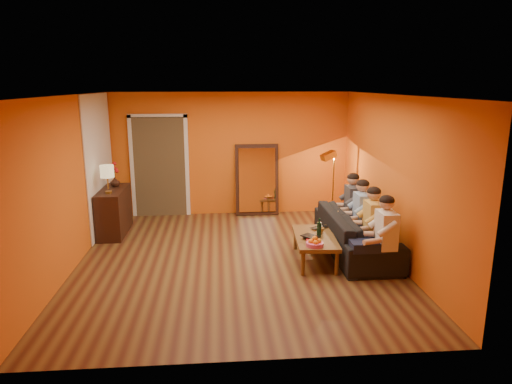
{
  "coord_description": "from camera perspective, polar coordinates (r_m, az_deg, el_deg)",
  "views": [
    {
      "loc": [
        -0.27,
        -6.88,
        2.77
      ],
      "look_at": [
        0.35,
        0.5,
        1.0
      ],
      "focal_mm": 32.0,
      "sensor_mm": 36.0,
      "label": 1
    }
  ],
  "objects": [
    {
      "name": "door_jamb_left",
      "position": [
        9.91,
        -15.21,
        2.97
      ],
      "size": [
        0.08,
        0.06,
        2.2
      ],
      "primitive_type": "cube",
      "color": "white",
      "rests_on": "wall_back"
    },
    {
      "name": "door_jamb_right",
      "position": [
        9.77,
        -8.61,
        3.14
      ],
      "size": [
        0.08,
        0.06,
        2.2
      ],
      "primitive_type": "cube",
      "color": "white",
      "rests_on": "wall_back"
    },
    {
      "name": "wine_bottle",
      "position": [
        7.2,
        7.89,
        -4.44
      ],
      "size": [
        0.07,
        0.07,
        0.31
      ],
      "primitive_type": "cylinder",
      "color": "black",
      "rests_on": "coffee_table"
    },
    {
      "name": "fruit_bowl",
      "position": [
        6.82,
        7.37,
        -6.1
      ],
      "size": [
        0.26,
        0.26,
        0.16
      ],
      "primitive_type": null,
      "color": "#CE487D",
      "rests_on": "coffee_table"
    },
    {
      "name": "white_accent",
      "position": [
        9.03,
        -18.96,
        3.34
      ],
      "size": [
        0.02,
        1.9,
        2.58
      ],
      "primitive_type": "cube",
      "color": "white",
      "rests_on": "wall_left"
    },
    {
      "name": "book_upper",
      "position": [
        7.04,
        6.31,
        -5.7
      ],
      "size": [
        0.3,
        0.3,
        0.02
      ],
      "primitive_type": "imported",
      "rotation": [
        0.0,
        0.0,
        0.71
      ],
      "color": "black",
      "rests_on": "book_mid"
    },
    {
      "name": "mirror_glass",
      "position": [
        9.72,
        0.15,
        1.5
      ],
      "size": [
        0.78,
        0.21,
        1.35
      ],
      "primitive_type": "cube",
      "rotation": [
        -0.14,
        0.0,
        0.0
      ],
      "color": "white",
      "rests_on": "mirror_frame"
    },
    {
      "name": "mirror_frame",
      "position": [
        9.76,
        0.13,
        1.55
      ],
      "size": [
        0.92,
        0.27,
        1.51
      ],
      "primitive_type": "cube",
      "rotation": [
        -0.14,
        0.0,
        0.0
      ],
      "color": "#331B11",
      "rests_on": "floor"
    },
    {
      "name": "person_mid_right",
      "position": [
        7.88,
        13.14,
        -2.83
      ],
      "size": [
        0.7,
        0.44,
        1.22
      ],
      "primitive_type": null,
      "color": "#81A0C7",
      "rests_on": "sofa"
    },
    {
      "name": "table_lamp",
      "position": [
        8.53,
        -18.06,
        1.52
      ],
      "size": [
        0.24,
        0.24,
        0.51
      ],
      "primitive_type": null,
      "color": "beige",
      "rests_on": "sideboard"
    },
    {
      "name": "laptop",
      "position": [
        7.64,
        8.16,
        -4.5
      ],
      "size": [
        0.39,
        0.35,
        0.03
      ],
      "primitive_type": "imported",
      "rotation": [
        0.0,
        0.0,
        0.56
      ],
      "color": "black",
      "rests_on": "coffee_table"
    },
    {
      "name": "person_far_right",
      "position": [
        8.39,
        12.01,
        -1.79
      ],
      "size": [
        0.7,
        0.44,
        1.22
      ],
      "primitive_type": null,
      "color": "#36363B",
      "rests_on": "sofa"
    },
    {
      "name": "person_mid_left",
      "position": [
        7.38,
        14.43,
        -4.01
      ],
      "size": [
        0.7,
        0.44,
        1.22
      ],
      "primitive_type": null,
      "color": "gold",
      "rests_on": "sofa"
    },
    {
      "name": "person_far_left",
      "position": [
        6.89,
        15.91,
        -5.36
      ],
      "size": [
        0.7,
        0.44,
        1.22
      ],
      "primitive_type": null,
      "color": "beige",
      "rests_on": "sofa"
    },
    {
      "name": "flowers",
      "position": [
        9.04,
        -17.33,
        2.89
      ],
      "size": [
        0.17,
        0.17,
        0.48
      ],
      "primitive_type": null,
      "color": "red",
      "rests_on": "vase"
    },
    {
      "name": "vase",
      "position": [
        9.09,
        -17.22,
        1.23
      ],
      "size": [
        0.18,
        0.18,
        0.19
      ],
      "primitive_type": "imported",
      "color": "#331B11",
      "rests_on": "sideboard"
    },
    {
      "name": "coffee_table",
      "position": [
        7.36,
        7.34,
        -7.04
      ],
      "size": [
        0.7,
        1.26,
        0.42
      ],
      "primitive_type": null,
      "rotation": [
        0.0,
        0.0,
        -0.07
      ],
      "color": "brown",
      "rests_on": "floor"
    },
    {
      "name": "door_header",
      "position": [
        9.69,
        -12.24,
        9.29
      ],
      "size": [
        1.22,
        0.06,
        0.08
      ],
      "primitive_type": "cube",
      "color": "white",
      "rests_on": "wall_back"
    },
    {
      "name": "dog",
      "position": [
        7.85,
        10.12,
        -4.84
      ],
      "size": [
        0.54,
        0.66,
        0.67
      ],
      "primitive_type": null,
      "rotation": [
        0.0,
        0.0,
        0.35
      ],
      "color": "#A9814C",
      "rests_on": "floor"
    },
    {
      "name": "sideboard",
      "position": [
        8.97,
        -17.32,
        -2.34
      ],
      "size": [
        0.44,
        1.18,
        0.85
      ],
      "primitive_type": "cube",
      "color": "#331B11",
      "rests_on": "floor"
    },
    {
      "name": "book_lower",
      "position": [
        7.06,
        6.29,
        -5.98
      ],
      "size": [
        0.24,
        0.28,
        0.02
      ],
      "primitive_type": "imported",
      "rotation": [
        0.0,
        0.0,
        0.3
      ],
      "color": "#331B11",
      "rests_on": "coffee_table"
    },
    {
      "name": "floor_lamp",
      "position": [
        9.27,
        9.62,
        0.47
      ],
      "size": [
        0.36,
        0.32,
        1.44
      ],
      "primitive_type": null,
      "rotation": [
        0.0,
        0.0,
        0.29
      ],
      "color": "#B38C34",
      "rests_on": "floor"
    },
    {
      "name": "sofa",
      "position": [
        7.83,
        12.35,
        -4.97
      ],
      "size": [
        2.32,
        0.91,
        0.68
      ],
      "primitive_type": "imported",
      "rotation": [
        0.0,
        0.0,
        1.57
      ],
      "color": "black",
      "rests_on": "floor"
    },
    {
      "name": "doorway_recess",
      "position": [
        9.94,
        -11.85,
        3.19
      ],
      "size": [
        1.06,
        0.3,
        2.1
      ],
      "primitive_type": "cube",
      "color": "#3F2D19",
      "rests_on": "floor"
    },
    {
      "name": "room_shell",
      "position": [
        7.4,
        -2.62,
        1.97
      ],
      "size": [
        5.0,
        5.5,
        2.6
      ],
      "color": "brown",
      "rests_on": "ground"
    },
    {
      "name": "tumbler",
      "position": [
        7.41,
        8.11,
        -4.8
      ],
      "size": [
        0.11,
        0.11,
        0.1
      ],
      "primitive_type": "imported",
      "rotation": [
        0.0,
        0.0,
        -0.09
      ],
      "color": "#B27F3F",
      "rests_on": "coffee_table"
    },
    {
      "name": "book_mid",
      "position": [
        7.07,
        6.36,
        -5.8
      ],
      "size": [
        0.23,
        0.27,
        0.02
      ],
      "primitive_type": "imported",
      "rotation": [
        0.0,
        0.0,
        -0.31
      ],
      "color": "red",
      "rests_on": "book_lower"
    }
  ]
}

